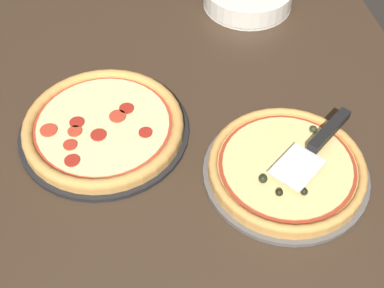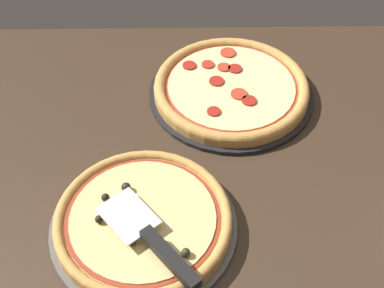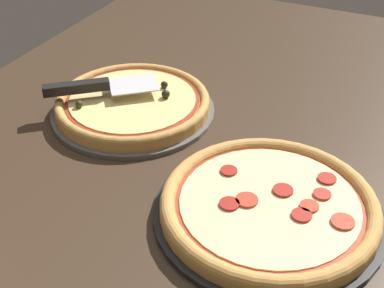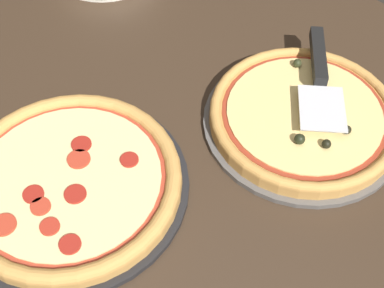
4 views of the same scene
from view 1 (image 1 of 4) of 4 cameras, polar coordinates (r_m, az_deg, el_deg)
The scene contains 6 objects.
ground_plane at distance 108.71cm, azimuth 4.13°, elevation -4.70°, with size 151.60×100.06×3.60cm, color #38281C.
pizza_pan_front at distance 109.38cm, azimuth 9.96°, elevation -3.13°, with size 33.44×33.44×1.00cm, color #565451.
pizza_front at distance 107.80cm, azimuth 10.11°, elevation -2.47°, with size 31.43×31.43×4.12cm.
pizza_pan_back at distance 116.63cm, azimuth -9.33°, elevation 1.32°, with size 36.53×36.53×1.00cm, color black.
pizza_back at distance 115.27cm, azimuth -9.45°, elevation 1.94°, with size 34.34×34.34×2.85cm.
serving_spatula at distance 109.67cm, azimuth 13.72°, elevation 0.59°, with size 18.24×20.83×2.00cm.
Camera 1 is at (-61.49, 19.00, 85.81)cm, focal length 50.00 mm.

